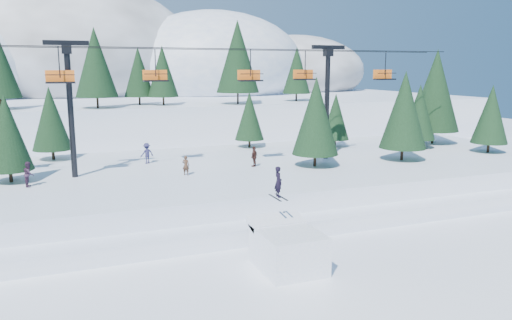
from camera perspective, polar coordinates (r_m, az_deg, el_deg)
name	(u,v)px	position (r m, az deg, el deg)	size (l,w,h in m)	color
ground	(276,280)	(26.49, 2.24, -13.58)	(160.00, 160.00, 0.00)	white
mid_shelf	(189,183)	(42.37, -7.62, -2.61)	(70.00, 22.00, 2.50)	white
berm	(227,225)	(33.28, -3.36, -7.46)	(70.00, 6.00, 1.10)	white
mountain_ridge	(85,74)	(95.55, -18.99, 9.26)	(119.00, 60.00, 26.46)	white
jump_kicker	(287,247)	(27.62, 3.59, -9.88)	(3.16, 4.38, 5.39)	white
chairlift	(208,86)	(41.81, -5.53, 8.43)	(46.00, 3.21, 10.28)	black
conifer_stand	(229,113)	(43.37, -3.10, 5.42)	(63.21, 16.22, 10.31)	black
distant_skiers	(175,157)	(42.49, -9.26, 0.31)	(25.38, 6.82, 1.81)	#203E2C
banner_near	(317,229)	(32.84, 7.03, -7.79)	(2.81, 0.57, 0.90)	black
banner_far	(397,215)	(36.83, 15.84, -6.08)	(2.86, 0.11, 0.90)	black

